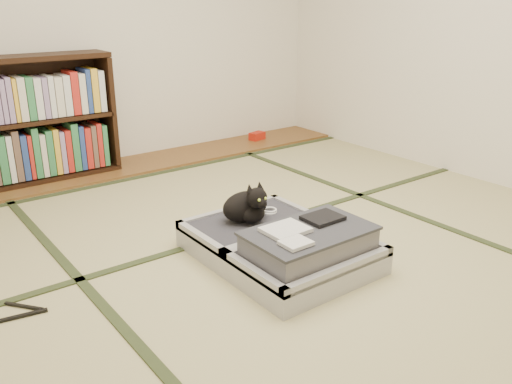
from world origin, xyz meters
TOP-DOWN VIEW (x-y plane):
  - floor at (0.00, 0.00)m, footprint 4.50×4.50m
  - wood_strip at (0.00, 2.00)m, footprint 4.00×0.50m
  - red_item at (1.32, 2.03)m, footprint 0.17×0.12m
  - tatami_borders at (0.00, 0.49)m, footprint 4.00×4.50m
  - bookcase at (-0.76, 2.07)m, footprint 1.30×0.30m
  - suitcase at (-0.07, -0.05)m, footprint 0.71×0.94m
  - cat at (-0.09, 0.24)m, footprint 0.31×0.32m
  - cable_coil at (0.09, 0.28)m, footprint 0.10×0.10m

SIDE VIEW (x-z plane):
  - floor at x=0.00m, z-range 0.00..0.00m
  - tatami_borders at x=0.00m, z-range 0.00..0.01m
  - wood_strip at x=0.00m, z-range 0.00..0.02m
  - red_item at x=1.32m, z-range 0.02..0.09m
  - suitcase at x=-0.07m, z-range -0.04..0.24m
  - cable_coil at x=0.09m, z-range 0.13..0.16m
  - cat at x=-0.09m, z-range 0.10..0.36m
  - bookcase at x=-0.76m, z-range -0.01..0.91m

